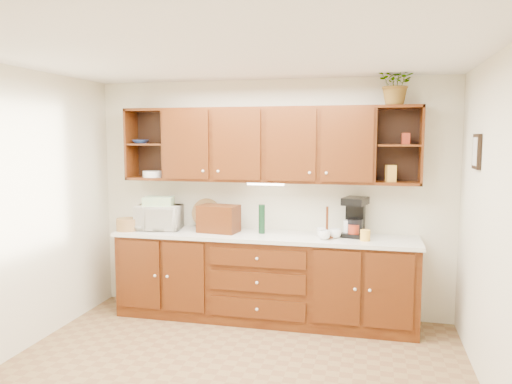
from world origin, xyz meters
The scene contains 26 objects.
floor centered at (0.00, 0.00, 0.00)m, with size 4.00×4.00×0.00m, color olive.
ceiling centered at (0.00, 0.00, 2.60)m, with size 4.00×4.00×0.00m, color white.
back_wall centered at (0.00, 1.75, 1.30)m, with size 4.00×4.00×0.00m, color beige.
left_wall centered at (-2.00, 0.00, 1.30)m, with size 3.50×3.50×0.00m, color beige.
right_wall centered at (2.00, 0.00, 1.30)m, with size 3.50×3.50×0.00m, color beige.
base_cabinets centered at (0.00, 1.45, 0.45)m, with size 3.20×0.60×0.90m, color #391406.
countertop centered at (0.00, 1.44, 0.92)m, with size 3.24×0.64×0.04m, color silver.
upper_cabinets centered at (0.01, 1.59, 1.89)m, with size 3.20×0.33×0.80m.
undercabinet_light centered at (0.00, 1.53, 1.47)m, with size 0.40×0.05×0.03m, color white.
framed_picture centered at (1.98, 0.90, 1.85)m, with size 0.03×0.24×0.30m, color black.
wicker_basket centered at (-1.52, 1.30, 1.01)m, with size 0.24×0.24×0.14m, color olive.
microwave centered at (-1.21, 1.45, 1.08)m, with size 0.49×0.33×0.27m, color beige.
towel_stack centered at (-1.21, 1.45, 1.26)m, with size 0.32×0.23×0.10m, color #D5D665.
wine_bottle centered at (-0.03, 1.48, 1.10)m, with size 0.07×0.07×0.31m, color black.
woven_tray centered at (-0.73, 1.69, 0.95)m, with size 0.34×0.34×0.02m, color olive.
bread_box centered at (-0.50, 1.45, 1.09)m, with size 0.42×0.26×0.30m, color #391406.
mug_tree centered at (0.68, 1.39, 0.99)m, with size 0.30×0.30×0.33m.
canister_red centered at (0.94, 1.47, 1.01)m, with size 0.11×0.11×0.14m, color maroon.
canister_white centered at (0.88, 1.52, 1.03)m, with size 0.09×0.09×0.17m, color white.
canister_yellow centered at (1.06, 1.34, 1.00)m, with size 0.10×0.10×0.11m, color gold.
coffee_maker centered at (0.95, 1.57, 1.14)m, with size 0.29×0.33×0.41m.
bowl_stack centered at (-1.46, 1.56, 1.92)m, with size 0.17×0.17×0.04m, color navy.
plate_stack centered at (-1.32, 1.55, 1.56)m, with size 0.22×0.22×0.07m, color white.
pantry_box_yellow centered at (1.30, 1.57, 1.60)m, with size 0.10×0.07×0.17m, color gold.
pantry_box_red centered at (1.43, 1.58, 1.96)m, with size 0.08×0.07×0.11m, color maroon.
potted_plant centered at (1.33, 1.52, 2.50)m, with size 0.38×0.33×0.43m, color #999999.
Camera 1 is at (1.12, -3.68, 1.97)m, focal length 35.00 mm.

